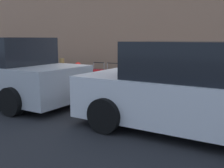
% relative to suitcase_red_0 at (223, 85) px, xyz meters
% --- Properties ---
extents(ground_plane, '(40.00, 40.00, 0.00)m').
position_rel_suitcase_red_0_xyz_m(ground_plane, '(3.47, 0.74, -0.51)').
color(ground_plane, black).
extents(sidewalk_curb, '(18.00, 5.00, 0.14)m').
position_rel_suitcase_red_0_xyz_m(sidewalk_curb, '(3.47, -1.76, -0.44)').
color(sidewalk_curb, '#ADA89E').
rests_on(sidewalk_curb, ground_plane).
extents(suitcase_red_0, '(0.49, 0.26, 1.04)m').
position_rel_suitcase_red_0_xyz_m(suitcase_red_0, '(0.00, 0.00, 0.00)').
color(suitcase_red_0, red).
rests_on(suitcase_red_0, sidewalk_curb).
extents(suitcase_silver_1, '(0.36, 0.26, 0.82)m').
position_rel_suitcase_red_0_xyz_m(suitcase_silver_1, '(0.52, -0.08, -0.11)').
color(suitcase_silver_1, '#9EA0A8').
rests_on(suitcase_silver_1, sidewalk_curb).
extents(suitcase_teal_2, '(0.39, 0.23, 0.76)m').
position_rel_suitcase_red_0_xyz_m(suitcase_teal_2, '(0.99, -0.11, -0.10)').
color(suitcase_teal_2, '#0F606B').
rests_on(suitcase_teal_2, sidewalk_curb).
extents(suitcase_olive_3, '(0.49, 0.21, 1.00)m').
position_rel_suitcase_red_0_xyz_m(suitcase_olive_3, '(1.52, -0.00, 0.00)').
color(suitcase_olive_3, '#59601E').
rests_on(suitcase_olive_3, sidewalk_curb).
extents(suitcase_navy_4, '(0.46, 0.21, 0.99)m').
position_rel_suitcase_red_0_xyz_m(suitcase_navy_4, '(2.09, -0.09, 0.01)').
color(suitcase_navy_4, navy).
rests_on(suitcase_navy_4, sidewalk_curb).
extents(suitcase_black_5, '(0.43, 0.27, 0.65)m').
position_rel_suitcase_red_0_xyz_m(suitcase_black_5, '(2.63, -0.08, -0.07)').
color(suitcase_black_5, black).
rests_on(suitcase_black_5, sidewalk_curb).
extents(suitcase_maroon_6, '(0.48, 0.23, 0.81)m').
position_rel_suitcase_red_0_xyz_m(suitcase_maroon_6, '(3.17, 0.01, -0.10)').
color(suitcase_maroon_6, maroon).
rests_on(suitcase_maroon_6, sidewalk_curb).
extents(suitcase_red_7, '(0.46, 0.24, 0.80)m').
position_rel_suitcase_red_0_xyz_m(suitcase_red_7, '(3.74, -0.07, -0.09)').
color(suitcase_red_7, red).
rests_on(suitcase_red_7, sidewalk_curb).
extents(fire_hydrant, '(0.39, 0.21, 0.76)m').
position_rel_suitcase_red_0_xyz_m(fire_hydrant, '(4.56, -0.07, 0.03)').
color(fire_hydrant, red).
rests_on(fire_hydrant, sidewalk_curb).
extents(bollard_post, '(0.17, 0.17, 0.88)m').
position_rel_suitcase_red_0_xyz_m(bollard_post, '(5.13, 0.08, 0.07)').
color(bollard_post, brown).
rests_on(bollard_post, sidewalk_curb).
extents(parked_car_white_0, '(4.30, 2.23, 1.63)m').
position_rel_suitcase_red_0_xyz_m(parked_car_white_0, '(0.15, 2.36, 0.25)').
color(parked_car_white_0, silver).
rests_on(parked_car_white_0, ground_plane).
extents(parked_car_silver_1, '(4.66, 2.18, 1.70)m').
position_rel_suitcase_red_0_xyz_m(parked_car_silver_1, '(5.23, 2.36, 0.28)').
color(parked_car_silver_1, '#B2B5BA').
rests_on(parked_car_silver_1, ground_plane).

